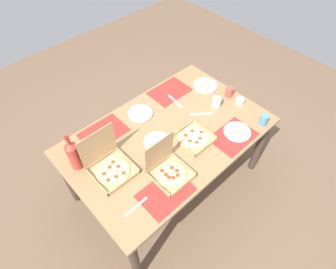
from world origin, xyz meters
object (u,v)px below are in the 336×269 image
Objects in this scene: soda_bottle at (74,154)px; condiment_bowl at (240,101)px; pizza_box_corner_right at (110,166)px; plate_near_right at (157,142)px; cup_spare at (264,120)px; plate_far_left at (237,132)px; pizza_box_corner_left at (169,170)px; plate_far_right at (206,86)px; plate_near_left at (141,113)px; cup_clear_right at (217,102)px; pizza_box_center at (194,138)px; cup_red at (229,92)px.

soda_bottle is 1.46m from condiment_bowl.
pizza_box_corner_right is 1.56× the size of plate_near_right.
cup_spare reaches higher than plate_near_right.
plate_far_left is at bearing -23.24° from pizza_box_corner_right.
pizza_box_corner_right is at bearing 132.33° from pizza_box_corner_left.
plate_far_left is 0.37m from condiment_bowl.
pizza_box_corner_right is at bearing 157.53° from cup_spare.
plate_far_right is (1.19, 0.15, -0.04)m from pizza_box_corner_right.
pizza_box_corner_right is (-0.28, 0.31, 0.00)m from pizza_box_corner_left.
plate_near_left is 0.65× the size of soda_bottle.
plate_far_right is at bearing 61.71° from cup_clear_right.
plate_far_right is (0.79, 0.20, 0.00)m from plate_near_right.
plate_far_left is at bearing -32.22° from pizza_box_center.
soda_bottle reaches higher than plate_near_right.
cup_spare reaches higher than condiment_bowl.
plate_far_left is 1.04× the size of plate_near_left.
plate_near_left is (-0.43, 0.69, -0.00)m from plate_far_left.
soda_bottle reaches higher than cup_red.
plate_far_right is at bearing 34.13° from pizza_box_center.
condiment_bowl is (0.74, -0.49, 0.01)m from plate_near_left.
pizza_box_corner_left reaches higher than plate_near_left.
soda_bottle is at bearing 128.24° from pizza_box_corner_right.
pizza_box_corner_left is at bearing -49.17° from soda_bottle.
cup_red is at bearing 47.86° from plate_far_left.
condiment_bowl is (0.84, -0.16, 0.01)m from plate_near_right.
cup_spare reaches higher than plate_near_left.
soda_bottle is at bearing 152.83° from pizza_box_center.
soda_bottle is 1.43m from cup_red.
condiment_bowl reaches higher than pizza_box_center.
cup_spare is at bearing -26.89° from pizza_box_center.
plate_far_right is 0.36m from condiment_bowl.
plate_far_left is (0.54, -0.37, 0.00)m from plate_near_right.
condiment_bowl is at bearing 33.83° from plate_far_left.
soda_bottle reaches higher than pizza_box_corner_right.
plate_far_right is at bearing 102.84° from cup_red.
plate_near_right is 0.81m from plate_far_right.
pizza_box_corner_right is 1.28m from cup_spare.
plate_near_right is 0.97× the size of plate_near_left.
soda_bottle is 3.46× the size of cup_red.
soda_bottle is 3.44× the size of cup_spare.
cup_clear_right is at bearing 148.15° from condiment_bowl.
pizza_box_corner_right reaches higher than plate_near_left.
pizza_box_center is 2.80× the size of cup_red.
pizza_box_corner_left is at bearing 171.79° from plate_far_left.
plate_far_left is 0.25m from cup_spare.
pizza_box_corner_right is 3.41× the size of cup_red.
plate_near_left is at bearing 121.84° from plate_far_left.
cup_spare is at bearing -22.47° from pizza_box_corner_right.
cup_spare is at bearing -98.68° from cup_red.
cup_clear_right is at bearing -3.93° from plate_near_right.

